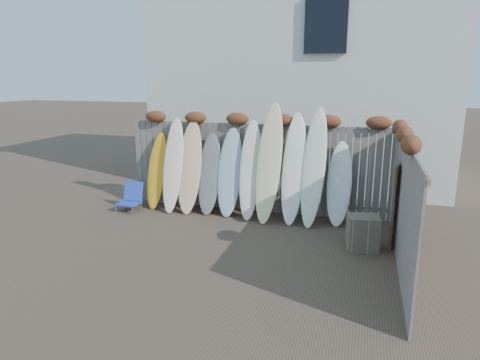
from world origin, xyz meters
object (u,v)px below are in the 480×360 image
(beach_chair, at_px, (131,197))
(surfboard_0, at_px, (157,171))
(wooden_crate, at_px, (363,233))
(lattice_panel, at_px, (399,203))

(beach_chair, relative_size, surfboard_0, 0.35)
(wooden_crate, bearing_deg, surfboard_0, 164.44)
(beach_chair, height_order, wooden_crate, beach_chair)
(wooden_crate, distance_m, surfboard_0, 4.90)
(lattice_panel, distance_m, surfboard_0, 5.34)
(surfboard_0, bearing_deg, lattice_panel, -4.04)
(wooden_crate, relative_size, lattice_panel, 0.40)
(wooden_crate, relative_size, surfboard_0, 0.34)
(lattice_panel, bearing_deg, surfboard_0, -173.84)
(lattice_panel, height_order, surfboard_0, surfboard_0)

